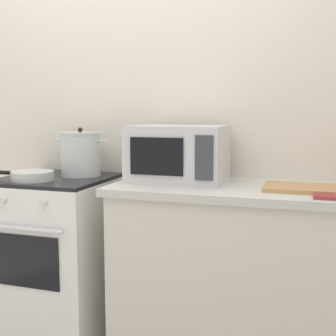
{
  "coord_description": "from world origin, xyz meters",
  "views": [
    {
      "loc": [
        1.05,
        -1.59,
        1.29
      ],
      "look_at": [
        0.33,
        0.6,
        1.0
      ],
      "focal_mm": 47.61,
      "sensor_mm": 36.0,
      "label": 1
    }
  ],
  "objects": [
    {
      "name": "microwave",
      "position": [
        0.36,
        0.68,
        1.07
      ],
      "size": [
        0.5,
        0.37,
        0.3
      ],
      "color": "silver",
      "rests_on": "countertop_right"
    },
    {
      "name": "lower_cabinet_right",
      "position": [
        0.9,
        0.62,
        0.44
      ],
      "size": [
        1.64,
        0.56,
        0.88
      ],
      "primitive_type": "cube",
      "color": "beige",
      "rests_on": "ground_plane"
    },
    {
      "name": "oven_mitt",
      "position": [
        1.14,
        0.44,
        0.93
      ],
      "size": [
        0.18,
        0.14,
        0.02
      ],
      "primitive_type": "cube",
      "color": "#993333",
      "rests_on": "countertop_right"
    },
    {
      "name": "stove",
      "position": [
        -0.35,
        0.6,
        0.46
      ],
      "size": [
        0.6,
        0.64,
        0.92
      ],
      "color": "white",
      "rests_on": "ground_plane"
    },
    {
      "name": "cutting_board",
      "position": [
        1.01,
        0.6,
        0.93
      ],
      "size": [
        0.36,
        0.26,
        0.02
      ],
      "primitive_type": "cube",
      "color": "tan",
      "rests_on": "countertop_right"
    },
    {
      "name": "back_wall",
      "position": [
        0.3,
        0.97,
        1.25
      ],
      "size": [
        4.4,
        0.1,
        2.5
      ],
      "primitive_type": "cube",
      "color": "silver",
      "rests_on": "ground_plane"
    },
    {
      "name": "frying_pan",
      "position": [
        -0.41,
        0.46,
        0.95
      ],
      "size": [
        0.43,
        0.23,
        0.05
      ],
      "color": "silver",
      "rests_on": "stove"
    },
    {
      "name": "countertop_right",
      "position": [
        0.9,
        0.62,
        0.9
      ],
      "size": [
        1.7,
        0.6,
        0.04
      ],
      "primitive_type": "cube",
      "color": "beige",
      "rests_on": "lower_cabinet_right"
    },
    {
      "name": "stock_pot",
      "position": [
        -0.24,
        0.7,
        1.05
      ],
      "size": [
        0.32,
        0.24,
        0.28
      ],
      "color": "silver",
      "rests_on": "stove"
    }
  ]
}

